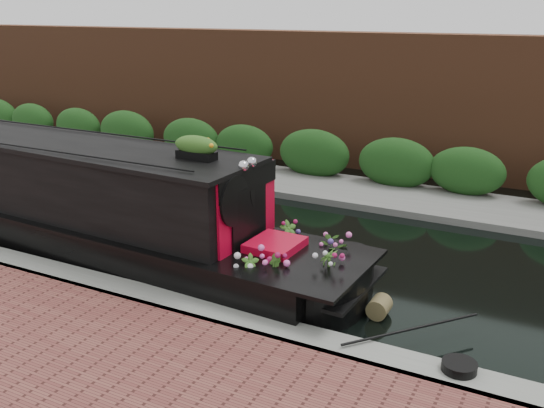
% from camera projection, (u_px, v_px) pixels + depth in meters
% --- Properties ---
extents(ground, '(80.00, 80.00, 0.00)m').
position_uv_depth(ground, '(219.00, 236.00, 13.06)').
color(ground, black).
rests_on(ground, ground).
extents(near_bank_coping, '(40.00, 0.60, 0.50)m').
position_uv_depth(near_bank_coping, '(115.00, 298.00, 10.27)').
color(near_bank_coping, gray).
rests_on(near_bank_coping, ground).
extents(far_bank_path, '(40.00, 2.40, 0.34)m').
position_uv_depth(far_bank_path, '(300.00, 187.00, 16.60)').
color(far_bank_path, slate).
rests_on(far_bank_path, ground).
extents(far_hedge, '(40.00, 1.10, 2.80)m').
position_uv_depth(far_hedge, '(314.00, 179.00, 17.36)').
color(far_hedge, '#1A4115').
rests_on(far_hedge, ground).
extents(far_brick_wall, '(40.00, 1.00, 8.00)m').
position_uv_depth(far_brick_wall, '(340.00, 163.00, 19.13)').
color(far_brick_wall, brown).
rests_on(far_brick_wall, ground).
extents(narrowboat, '(12.20, 2.66, 2.84)m').
position_uv_depth(narrowboat, '(70.00, 207.00, 12.29)').
color(narrowboat, black).
rests_on(narrowboat, ground).
extents(rope_fender, '(0.33, 0.38, 0.33)m').
position_uv_depth(rope_fender, '(379.00, 307.00, 9.64)').
color(rope_fender, brown).
rests_on(rope_fender, ground).
extents(coiled_mooring_rope, '(0.46, 0.46, 0.12)m').
position_uv_depth(coiled_mooring_rope, '(459.00, 367.00, 7.79)').
color(coiled_mooring_rope, black).
rests_on(coiled_mooring_rope, near_bank_coping).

